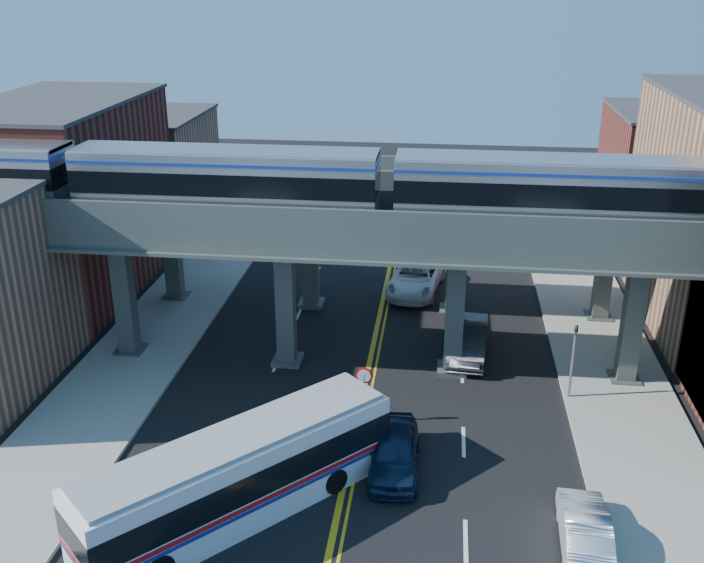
{
  "coord_description": "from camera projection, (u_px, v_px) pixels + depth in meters",
  "views": [
    {
      "loc": [
        3.22,
        -25.56,
        18.04
      ],
      "look_at": [
        -0.75,
        7.43,
        4.65
      ],
      "focal_mm": 40.0,
      "sensor_mm": 36.0,
      "label": 1
    }
  ],
  "objects": [
    {
      "name": "elevated_viaduct_near",
      "position": [
        370.0,
        240.0,
        35.58
      ],
      "size": [
        52.0,
        3.6,
        7.4
      ],
      "color": "#3C4643",
      "rests_on": "ground"
    },
    {
      "name": "building_west_b",
      "position": [
        66.0,
        199.0,
        45.36
      ],
      "size": [
        8.0,
        14.0,
        11.0
      ],
      "primitive_type": "cube",
      "color": "maroon",
      "rests_on": "ground"
    },
    {
      "name": "car_lane_d",
      "position": [
        445.0,
        231.0,
        54.73
      ],
      "size": [
        2.78,
        5.9,
        1.66
      ],
      "primitive_type": "imported",
      "rotation": [
        0.0,
        0.0,
        0.08
      ],
      "color": "silver",
      "rests_on": "ground"
    },
    {
      "name": "car_lane_c",
      "position": [
        415.0,
        278.0,
        46.53
      ],
      "size": [
        3.56,
        6.32,
        1.67
      ],
      "primitive_type": "imported",
      "rotation": [
        0.0,
        0.0,
        -0.14
      ],
      "color": "white",
      "rests_on": "ground"
    },
    {
      "name": "traffic_signal",
      "position": [
        573.0,
        353.0,
        34.28
      ],
      "size": [
        0.15,
        0.18,
        4.1
      ],
      "color": "slate",
      "rests_on": "ground"
    },
    {
      "name": "car_lane_a",
      "position": [
        394.0,
        451.0,
        29.99
      ],
      "size": [
        2.04,
        4.77,
        1.6
      ],
      "primitive_type": "imported",
      "rotation": [
        0.0,
        0.0,
        0.03
      ],
      "color": "#11223E",
      "rests_on": "ground"
    },
    {
      "name": "stop_sign",
      "position": [
        364.0,
        386.0,
        32.71
      ],
      "size": [
        0.76,
        0.09,
        2.63
      ],
      "color": "slate",
      "rests_on": "ground"
    },
    {
      "name": "building_east_c",
      "position": [
        668.0,
        179.0,
        53.61
      ],
      "size": [
        8.0,
        10.0,
        9.0
      ],
      "primitive_type": "cube",
      "color": "maroon",
      "rests_on": "ground"
    },
    {
      "name": "transit_bus",
      "position": [
        239.0,
        476.0,
        27.26
      ],
      "size": [
        10.02,
        10.37,
        3.04
      ],
      "rotation": [
        0.0,
        0.0,
        0.81
      ],
      "color": "white",
      "rests_on": "ground"
    },
    {
      "name": "car_parked_curb",
      "position": [
        585.0,
        529.0,
        25.97
      ],
      "size": [
        1.7,
        4.4,
        1.43
      ],
      "primitive_type": "imported",
      "rotation": [
        0.0,
        0.0,
        3.1
      ],
      "color": "silver",
      "rests_on": "ground"
    },
    {
      "name": "sidewalk_east",
      "position": [
        605.0,
        359.0,
        38.54
      ],
      "size": [
        5.0,
        70.0,
        0.16
      ],
      "primitive_type": "cube",
      "color": "gray",
      "rests_on": "ground"
    },
    {
      "name": "building_west_c",
      "position": [
        149.0,
        171.0,
        57.9
      ],
      "size": [
        8.0,
        10.0,
        8.0
      ],
      "primitive_type": "cube",
      "color": "#A57555",
      "rests_on": "ground"
    },
    {
      "name": "transit_train",
      "position": [
        226.0,
        180.0,
        35.33
      ],
      "size": [
        42.77,
        2.68,
        3.11
      ],
      "color": "black",
      "rests_on": "elevated_viaduct_near"
    },
    {
      "name": "elevated_viaduct_far",
      "position": [
        383.0,
        198.0,
        42.03
      ],
      "size": [
        52.0,
        3.6,
        7.4
      ],
      "color": "#3C4643",
      "rests_on": "ground"
    },
    {
      "name": "sidewalk_west",
      "position": [
        155.0,
        335.0,
        41.09
      ],
      "size": [
        5.0,
        70.0,
        0.16
      ],
      "primitive_type": "cube",
      "color": "gray",
      "rests_on": "ground"
    },
    {
      "name": "car_lane_b",
      "position": [
        468.0,
        340.0,
        38.8
      ],
      "size": [
        2.17,
        5.28,
        1.7
      ],
      "primitive_type": "imported",
      "rotation": [
        0.0,
        0.0,
        -0.07
      ],
      "color": "#2B2C2E",
      "rests_on": "ground"
    },
    {
      "name": "ground",
      "position": [
        348.0,
        463.0,
        30.64
      ],
      "size": [
        120.0,
        120.0,
        0.0
      ],
      "primitive_type": "plane",
      "color": "black",
      "rests_on": "ground"
    }
  ]
}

